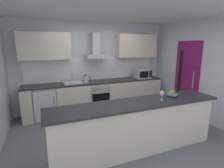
{
  "coord_description": "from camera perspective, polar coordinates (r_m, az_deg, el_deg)",
  "views": [
    {
      "loc": [
        -1.47,
        -3.33,
        1.94
      ],
      "look_at": [
        0.01,
        0.34,
        1.05
      ],
      "focal_mm": 27.96,
      "sensor_mm": 36.0,
      "label": 1
    }
  ],
  "objects": [
    {
      "name": "ground",
      "position": [
        4.13,
        1.66,
        -15.52
      ],
      "size": [
        5.61,
        4.55,
        0.02
      ],
      "primitive_type": "cube",
      "color": "slate"
    },
    {
      "name": "ceiling",
      "position": [
        3.7,
        1.94,
        23.08
      ],
      "size": [
        5.61,
        4.55,
        0.02
      ],
      "primitive_type": "cube",
      "color": "white"
    },
    {
      "name": "wall_back",
      "position": [
        5.41,
        -6.12,
        5.8
      ],
      "size": [
        5.61,
        0.12,
        2.6
      ],
      "primitive_type": "cube",
      "color": "silver",
      "rests_on": "ground"
    },
    {
      "name": "wall_right",
      "position": [
        5.12,
        26.87,
        4.12
      ],
      "size": [
        0.12,
        4.55,
        2.6
      ],
      "primitive_type": "cube",
      "color": "silver",
      "rests_on": "ground"
    },
    {
      "name": "backsplash_tile",
      "position": [
        5.35,
        -5.89,
        4.97
      ],
      "size": [
        3.92,
        0.02,
        0.66
      ],
      "primitive_type": "cube",
      "color": "white"
    },
    {
      "name": "counter_back",
      "position": [
        5.22,
        -4.74,
        -3.95
      ],
      "size": [
        4.06,
        0.6,
        0.9
      ],
      "color": "beige",
      "rests_on": "ground"
    },
    {
      "name": "counter_island",
      "position": [
        3.32,
        8.0,
        -13.63
      ],
      "size": [
        3.19,
        0.64,
        0.95
      ],
      "color": "beige",
      "rests_on": "ground"
    },
    {
      "name": "upper_cabinets",
      "position": [
        5.15,
        -5.55,
        12.27
      ],
      "size": [
        4.01,
        0.32,
        0.7
      ],
      "color": "beige"
    },
    {
      "name": "side_door",
      "position": [
        5.35,
        23.15,
        1.81
      ],
      "size": [
        0.08,
        0.85,
        2.05
      ],
      "color": "#7A1456",
      "rests_on": "ground"
    },
    {
      "name": "oven",
      "position": [
        5.2,
        -4.58,
        -3.92
      ],
      "size": [
        0.6,
        0.62,
        0.8
      ],
      "color": "slate",
      "rests_on": "ground"
    },
    {
      "name": "refrigerator",
      "position": [
        4.99,
        -21.01,
        -5.88
      ],
      "size": [
        0.58,
        0.6,
        0.85
      ],
      "color": "white",
      "rests_on": "ground"
    },
    {
      "name": "microwave",
      "position": [
        5.66,
        9.97,
        3.42
      ],
      "size": [
        0.5,
        0.38,
        0.3
      ],
      "color": "#B7BABC",
      "rests_on": "counter_back"
    },
    {
      "name": "sink",
      "position": [
        4.94,
        -12.62,
        0.53
      ],
      "size": [
        0.5,
        0.4,
        0.26
      ],
      "color": "silver",
      "rests_on": "counter_back"
    },
    {
      "name": "kettle",
      "position": [
        4.94,
        -8.56,
        1.63
      ],
      "size": [
        0.29,
        0.15,
        0.24
      ],
      "color": "#B7BABC",
      "rests_on": "counter_back"
    },
    {
      "name": "range_hood",
      "position": [
        5.11,
        -5.29,
        10.9
      ],
      "size": [
        0.62,
        0.45,
        0.72
      ],
      "color": "#B7BABC"
    },
    {
      "name": "wine_glass",
      "position": [
        3.32,
        16.01,
        -3.07
      ],
      "size": [
        0.08,
        0.08,
        0.18
      ],
      "color": "silver",
      "rests_on": "counter_island"
    },
    {
      "name": "fruit_bowl",
      "position": [
        3.65,
        19.09,
        -3.12
      ],
      "size": [
        0.22,
        0.22,
        0.13
      ],
      "color": "slate",
      "rests_on": "counter_island"
    }
  ]
}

